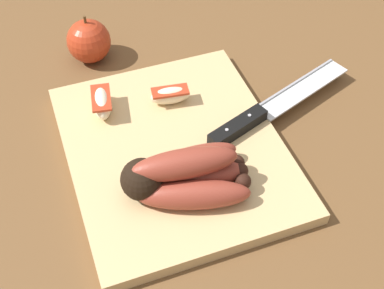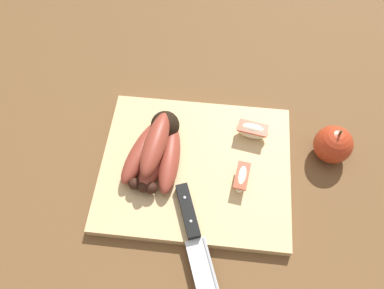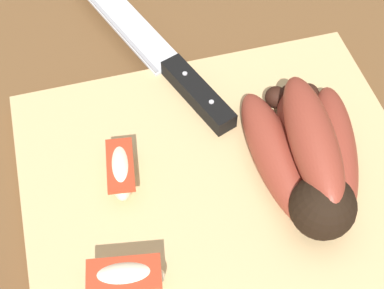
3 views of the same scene
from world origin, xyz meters
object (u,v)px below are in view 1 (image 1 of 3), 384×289
Objects in this scene: banana_bunch at (183,175)px; apple_wedge_middle at (170,95)px; chefs_knife at (261,113)px; apple_wedge_near at (102,103)px; whole_apple at (89,41)px.

banana_bunch reaches higher than apple_wedge_middle.
apple_wedge_middle reaches higher than chefs_knife.
apple_wedge_middle is (0.02, 0.10, -0.00)m from apple_wedge_near.
apple_wedge_middle is (-0.07, -0.12, 0.01)m from chefs_knife.
chefs_knife is 0.32m from whole_apple.
banana_bunch reaches higher than chefs_knife.
whole_apple reaches higher than chefs_knife.
banana_bunch is 0.19m from apple_wedge_near.
apple_wedge_near is 1.05× the size of apple_wedge_middle.
banana_bunch is 0.61× the size of chefs_knife.
chefs_knife is 0.24m from apple_wedge_near.
whole_apple is (-0.33, -0.05, -0.01)m from banana_bunch.
whole_apple is (-0.25, -0.21, 0.01)m from chefs_knife.
chefs_knife is 4.09× the size of apple_wedge_near.
banana_bunch is at bearing 20.12° from apple_wedge_near.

